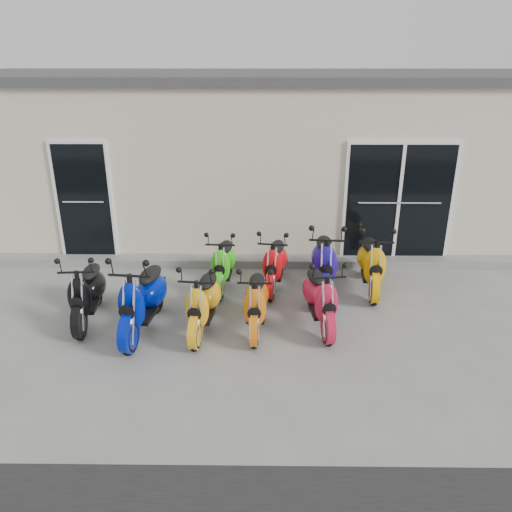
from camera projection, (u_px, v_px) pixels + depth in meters
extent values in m
plane|color=gray|center=(256.00, 316.00, 7.62)|extent=(80.00, 80.00, 0.00)
cube|color=beige|center=(258.00, 151.00, 11.85)|extent=(14.00, 6.00, 3.20)
cube|color=#3F3F42|center=(258.00, 76.00, 11.22)|extent=(14.20, 6.20, 0.16)
cube|color=gray|center=(257.00, 261.00, 9.47)|extent=(14.00, 0.40, 0.15)
cube|color=black|center=(84.00, 198.00, 9.20)|extent=(1.07, 0.08, 2.22)
cube|color=black|center=(399.00, 199.00, 9.14)|extent=(2.02, 0.08, 2.22)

